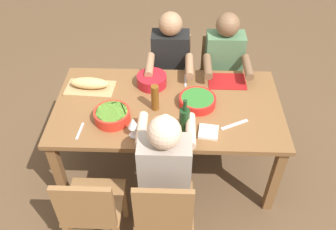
# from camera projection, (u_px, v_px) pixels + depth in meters

# --- Properties ---
(ground_plane) EXTENTS (8.00, 8.00, 0.00)m
(ground_plane) POSITION_uv_depth(u_px,v_px,m) (168.00, 164.00, 3.33)
(ground_plane) COLOR brown
(dining_table) EXTENTS (1.80, 0.96, 0.74)m
(dining_table) POSITION_uv_depth(u_px,v_px,m) (168.00, 112.00, 2.88)
(dining_table) COLOR brown
(dining_table) RESTS_ON ground_plane
(chair_near_left) EXTENTS (0.40, 0.40, 0.85)m
(chair_near_left) POSITION_uv_depth(u_px,v_px,m) (92.00, 209.00, 2.42)
(chair_near_left) COLOR olive
(chair_near_left) RESTS_ON ground_plane
(chair_far_right) EXTENTS (0.40, 0.40, 0.85)m
(chair_far_right) POSITION_uv_depth(u_px,v_px,m) (220.00, 73.00, 3.58)
(chair_far_right) COLOR olive
(chair_far_right) RESTS_ON ground_plane
(diner_far_right) EXTENTS (0.41, 0.53, 1.20)m
(diner_far_right) POSITION_uv_depth(u_px,v_px,m) (224.00, 66.00, 3.30)
(diner_far_right) COLOR #2D2D38
(diner_far_right) RESTS_ON ground_plane
(chair_near_center) EXTENTS (0.40, 0.40, 0.85)m
(chair_near_center) POSITION_uv_depth(u_px,v_px,m) (164.00, 211.00, 2.41)
(chair_near_center) COLOR olive
(chair_near_center) RESTS_ON ground_plane
(diner_near_center) EXTENTS (0.41, 0.53, 1.20)m
(diner_near_center) POSITION_uv_depth(u_px,v_px,m) (165.00, 169.00, 2.40)
(diner_near_center) COLOR #2D2D38
(diner_near_center) RESTS_ON ground_plane
(chair_far_center) EXTENTS (0.40, 0.40, 0.85)m
(chair_far_center) POSITION_uv_depth(u_px,v_px,m) (171.00, 72.00, 3.59)
(chair_far_center) COLOR olive
(chair_far_center) RESTS_ON ground_plane
(diner_far_center) EXTENTS (0.41, 0.53, 1.20)m
(diner_far_center) POSITION_uv_depth(u_px,v_px,m) (170.00, 65.00, 3.31)
(diner_far_center) COLOR #2D2D38
(diner_far_center) RESTS_ON ground_plane
(serving_bowl_greens) EXTENTS (0.29, 0.29, 0.07)m
(serving_bowl_greens) POSITION_uv_depth(u_px,v_px,m) (197.00, 100.00, 2.80)
(serving_bowl_greens) COLOR red
(serving_bowl_greens) RESTS_ON dining_table
(serving_bowl_pasta) EXTENTS (0.25, 0.25, 0.09)m
(serving_bowl_pasta) POSITION_uv_depth(u_px,v_px,m) (152.00, 80.00, 2.98)
(serving_bowl_pasta) COLOR #B21923
(serving_bowl_pasta) RESTS_ON dining_table
(serving_bowl_salad) EXTENTS (0.27, 0.27, 0.09)m
(serving_bowl_salad) POSITION_uv_depth(u_px,v_px,m) (112.00, 115.00, 2.67)
(serving_bowl_salad) COLOR red
(serving_bowl_salad) RESTS_ON dining_table
(cutting_board) EXTENTS (0.41, 0.24, 0.02)m
(cutting_board) POSITION_uv_depth(u_px,v_px,m) (90.00, 88.00, 2.97)
(cutting_board) COLOR tan
(cutting_board) RESTS_ON dining_table
(bread_loaf) EXTENTS (0.33, 0.13, 0.09)m
(bread_loaf) POSITION_uv_depth(u_px,v_px,m) (89.00, 83.00, 2.93)
(bread_loaf) COLOR tan
(bread_loaf) RESTS_ON cutting_board
(wine_bottle) EXTENTS (0.08, 0.08, 0.29)m
(wine_bottle) POSITION_uv_depth(u_px,v_px,m) (184.00, 120.00, 2.54)
(wine_bottle) COLOR #193819
(wine_bottle) RESTS_ON dining_table
(beer_bottle) EXTENTS (0.06, 0.06, 0.22)m
(beer_bottle) POSITION_uv_depth(u_px,v_px,m) (155.00, 98.00, 2.72)
(beer_bottle) COLOR brown
(beer_bottle) RESTS_ON dining_table
(wine_glass) EXTENTS (0.08, 0.08, 0.17)m
(wine_glass) POSITION_uv_depth(u_px,v_px,m) (133.00, 124.00, 2.50)
(wine_glass) COLOR silver
(wine_glass) RESTS_ON dining_table
(fork_near_left) EXTENTS (0.03, 0.17, 0.01)m
(fork_near_left) POSITION_uv_depth(u_px,v_px,m) (80.00, 131.00, 2.61)
(fork_near_left) COLOR silver
(fork_near_left) RESTS_ON dining_table
(placemat_far_right) EXTENTS (0.32, 0.23, 0.01)m
(placemat_far_right) POSITION_uv_depth(u_px,v_px,m) (227.00, 81.00, 3.05)
(placemat_far_right) COLOR maroon
(placemat_far_right) RESTS_ON dining_table
(cup_near_center) EXTENTS (0.08, 0.08, 0.09)m
(cup_near_center) POSITION_uv_depth(u_px,v_px,m) (166.00, 122.00, 2.62)
(cup_near_center) COLOR white
(cup_near_center) RESTS_ON dining_table
(fork_far_center) EXTENTS (0.02, 0.17, 0.01)m
(fork_far_center) POSITION_uv_depth(u_px,v_px,m) (185.00, 80.00, 3.06)
(fork_far_center) COLOR silver
(fork_far_center) RESTS_ON dining_table
(carving_knife) EXTENTS (0.22, 0.13, 0.01)m
(carving_knife) POSITION_uv_depth(u_px,v_px,m) (235.00, 125.00, 2.65)
(carving_knife) COLOR silver
(carving_knife) RESTS_ON dining_table
(napkin_stack) EXTENTS (0.16, 0.16, 0.02)m
(napkin_stack) POSITION_uv_depth(u_px,v_px,m) (208.00, 132.00, 2.59)
(napkin_stack) COLOR white
(napkin_stack) RESTS_ON dining_table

